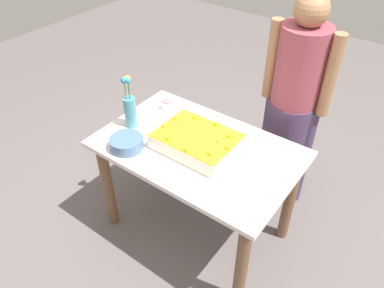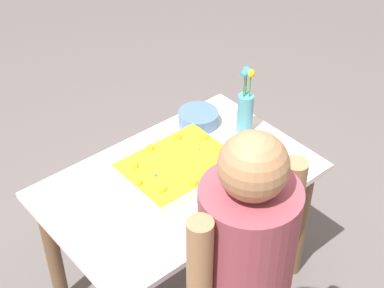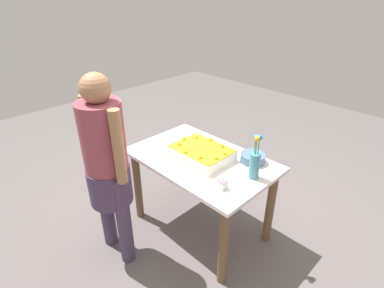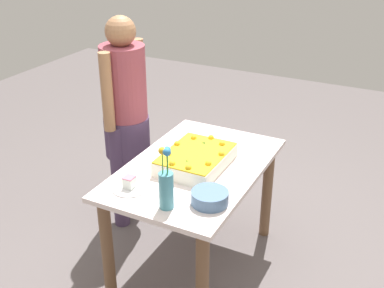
% 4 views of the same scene
% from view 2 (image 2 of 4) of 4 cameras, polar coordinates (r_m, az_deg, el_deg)
% --- Properties ---
extents(ground_plane, '(8.00, 8.00, 0.00)m').
position_cam_2_polar(ground_plane, '(3.07, -1.06, -13.50)').
color(ground_plane, '#5F5656').
extents(dining_table, '(1.17, 0.75, 0.72)m').
position_cam_2_polar(dining_table, '(2.64, -1.21, -5.62)').
color(dining_table, silver).
rests_on(dining_table, ground_plane).
extents(sheet_cake, '(0.46, 0.34, 0.11)m').
position_cam_2_polar(sheet_cake, '(2.51, -1.37, -2.50)').
color(sheet_cake, white).
rests_on(sheet_cake, dining_table).
extents(serving_plate_with_slice, '(0.20, 0.20, 0.07)m').
position_cam_2_polar(serving_plate_with_slice, '(2.63, 8.11, -1.61)').
color(serving_plate_with_slice, white).
rests_on(serving_plate_with_slice, dining_table).
extents(cake_knife, '(0.06, 0.23, 0.00)m').
position_cam_2_polar(cake_knife, '(2.47, -10.99, -5.56)').
color(cake_knife, silver).
rests_on(cake_knife, dining_table).
extents(flower_vase, '(0.07, 0.07, 0.34)m').
position_cam_2_polar(flower_vase, '(2.74, 5.20, 3.51)').
color(flower_vase, teal).
rests_on(flower_vase, dining_table).
extents(fruit_bowl, '(0.19, 0.19, 0.07)m').
position_cam_2_polar(fruit_bowl, '(2.83, 0.62, 2.53)').
color(fruit_bowl, '#4D6D94').
rests_on(fruit_bowl, dining_table).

